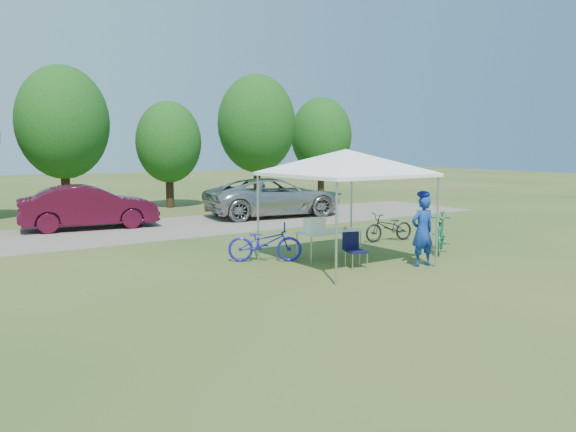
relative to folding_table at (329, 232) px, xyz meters
name	(u,v)px	position (x,y,z in m)	size (l,w,h in m)	color
ground	(344,264)	(-0.17, -0.80, -0.64)	(100.00, 100.00, 0.00)	#2D5119
gravel_strip	(198,225)	(-0.17, 7.20, -0.63)	(24.00, 5.00, 0.02)	gray
canopy	(346,152)	(-0.17, -0.80, 2.01)	(4.53, 4.53, 3.00)	#A5A5AA
treeline	(130,129)	(-0.46, 13.25, 2.89)	(24.89, 4.28, 6.30)	#382314
folding_table	(329,232)	(0.00, 0.00, 0.00)	(1.67, 0.69, 0.68)	white
folding_chair	(354,247)	(-0.25, -1.21, -0.16)	(0.51, 0.53, 0.82)	black
cooler	(315,225)	(-0.47, 0.00, 0.22)	(0.49, 0.33, 0.35)	white
ice_cream_cup	(345,228)	(0.48, -0.05, 0.07)	(0.08, 0.08, 0.06)	gold
cyclist	(422,231)	(1.17, -2.01, 0.19)	(0.60, 0.40, 1.66)	navy
bike_blue	(265,242)	(-1.59, 0.51, -0.17)	(0.62, 1.79, 0.94)	#1C16C5
bike_green	(441,233)	(2.91, -1.10, -0.12)	(0.49, 1.75, 1.05)	#187045
bike_dark	(389,227)	(3.01, 0.92, -0.22)	(0.56, 1.62, 0.85)	black
minivan	(274,197)	(3.43, 7.80, 0.14)	(2.52, 5.47, 1.52)	#B4B4AF
sedan	(89,207)	(-3.59, 8.51, 0.11)	(1.56, 4.47, 1.47)	#500D23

